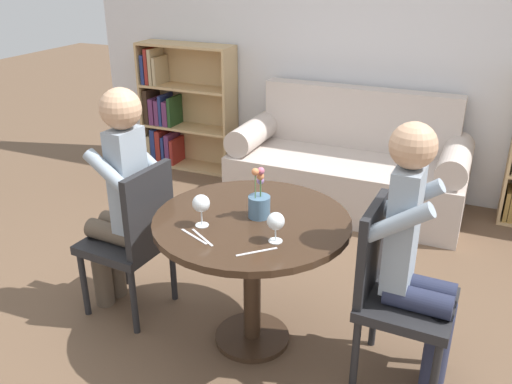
{
  "coord_description": "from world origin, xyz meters",
  "views": [
    {
      "loc": [
        0.98,
        -2.15,
        1.91
      ],
      "look_at": [
        0.0,
        0.05,
        0.85
      ],
      "focal_mm": 38.0,
      "sensor_mm": 36.0,
      "label": 1
    }
  ],
  "objects_px": {
    "bookshelf_left": "(179,110)",
    "couch": "(348,169)",
    "wine_glass_left": "(201,204)",
    "person_left": "(120,197)",
    "chair_left": "(135,235)",
    "wine_glass_right": "(276,222)",
    "person_right": "(417,257)",
    "chair_right": "(393,288)",
    "flower_vase": "(259,203)"
  },
  "relations": [
    {
      "from": "person_left",
      "to": "person_right",
      "type": "distance_m",
      "value": 1.57
    },
    {
      "from": "person_right",
      "to": "wine_glass_right",
      "type": "distance_m",
      "value": 0.64
    },
    {
      "from": "couch",
      "to": "chair_left",
      "type": "xyz_separation_m",
      "value": [
        -0.7,
        -1.91,
        0.18
      ]
    },
    {
      "from": "bookshelf_left",
      "to": "flower_vase",
      "type": "height_order",
      "value": "bookshelf_left"
    },
    {
      "from": "wine_glass_left",
      "to": "wine_glass_right",
      "type": "bearing_deg",
      "value": -0.3
    },
    {
      "from": "chair_left",
      "to": "person_left",
      "type": "relative_size",
      "value": 0.69
    },
    {
      "from": "bookshelf_left",
      "to": "wine_glass_right",
      "type": "xyz_separation_m",
      "value": [
        1.93,
        -2.32,
        0.29
      ]
    },
    {
      "from": "couch",
      "to": "chair_left",
      "type": "height_order",
      "value": "couch"
    },
    {
      "from": "wine_glass_right",
      "to": "flower_vase",
      "type": "bearing_deg",
      "value": 129.96
    },
    {
      "from": "chair_right",
      "to": "wine_glass_left",
      "type": "bearing_deg",
      "value": 104.67
    },
    {
      "from": "couch",
      "to": "flower_vase",
      "type": "height_order",
      "value": "flower_vase"
    },
    {
      "from": "person_left",
      "to": "person_right",
      "type": "xyz_separation_m",
      "value": [
        1.57,
        0.04,
        -0.02
      ]
    },
    {
      "from": "bookshelf_left",
      "to": "person_left",
      "type": "xyz_separation_m",
      "value": [
        0.96,
        -2.16,
        0.16
      ]
    },
    {
      "from": "chair_left",
      "to": "chair_right",
      "type": "bearing_deg",
      "value": 96.17
    },
    {
      "from": "bookshelf_left",
      "to": "chair_left",
      "type": "distance_m",
      "value": 2.41
    },
    {
      "from": "person_left",
      "to": "wine_glass_right",
      "type": "bearing_deg",
      "value": 84.61
    },
    {
      "from": "bookshelf_left",
      "to": "chair_left",
      "type": "height_order",
      "value": "bookshelf_left"
    },
    {
      "from": "person_left",
      "to": "person_right",
      "type": "bearing_deg",
      "value": 95.4
    },
    {
      "from": "person_right",
      "to": "person_left",
      "type": "bearing_deg",
      "value": 93.26
    },
    {
      "from": "chair_left",
      "to": "bookshelf_left",
      "type": "bearing_deg",
      "value": -150.54
    },
    {
      "from": "bookshelf_left",
      "to": "person_right",
      "type": "height_order",
      "value": "person_right"
    },
    {
      "from": "chair_right",
      "to": "flower_vase",
      "type": "relative_size",
      "value": 3.43
    },
    {
      "from": "person_left",
      "to": "wine_glass_left",
      "type": "distance_m",
      "value": 0.63
    },
    {
      "from": "wine_glass_left",
      "to": "flower_vase",
      "type": "relative_size",
      "value": 0.6
    },
    {
      "from": "couch",
      "to": "wine_glass_right",
      "type": "distance_m",
      "value": 2.13
    },
    {
      "from": "chair_left",
      "to": "person_right",
      "type": "bearing_deg",
      "value": 95.86
    },
    {
      "from": "chair_right",
      "to": "person_left",
      "type": "relative_size",
      "value": 0.69
    },
    {
      "from": "bookshelf_left",
      "to": "chair_left",
      "type": "xyz_separation_m",
      "value": [
        1.04,
        -2.17,
        -0.05
      ]
    },
    {
      "from": "person_left",
      "to": "flower_vase",
      "type": "distance_m",
      "value": 0.82
    },
    {
      "from": "chair_left",
      "to": "person_right",
      "type": "xyz_separation_m",
      "value": [
        1.49,
        0.05,
        0.19
      ]
    },
    {
      "from": "wine_glass_right",
      "to": "chair_right",
      "type": "bearing_deg",
      "value": 22.04
    },
    {
      "from": "couch",
      "to": "chair_right",
      "type": "xyz_separation_m",
      "value": [
        0.7,
        -1.85,
        0.18
      ]
    },
    {
      "from": "chair_right",
      "to": "wine_glass_right",
      "type": "distance_m",
      "value": 0.64
    },
    {
      "from": "wine_glass_right",
      "to": "flower_vase",
      "type": "distance_m",
      "value": 0.26
    },
    {
      "from": "person_left",
      "to": "chair_right",
      "type": "bearing_deg",
      "value": 95.66
    },
    {
      "from": "bookshelf_left",
      "to": "person_right",
      "type": "relative_size",
      "value": 0.91
    },
    {
      "from": "chair_left",
      "to": "wine_glass_right",
      "type": "distance_m",
      "value": 0.96
    },
    {
      "from": "couch",
      "to": "person_right",
      "type": "bearing_deg",
      "value": -67.04
    },
    {
      "from": "couch",
      "to": "chair_left",
      "type": "relative_size",
      "value": 2.04
    },
    {
      "from": "person_left",
      "to": "wine_glass_right",
      "type": "distance_m",
      "value": 0.99
    },
    {
      "from": "bookshelf_left",
      "to": "couch",
      "type": "bearing_deg",
      "value": -8.71
    },
    {
      "from": "couch",
      "to": "flower_vase",
      "type": "relative_size",
      "value": 7.0
    },
    {
      "from": "chair_left",
      "to": "flower_vase",
      "type": "xyz_separation_m",
      "value": [
        0.72,
        0.05,
        0.31
      ]
    },
    {
      "from": "couch",
      "to": "person_left",
      "type": "bearing_deg",
      "value": -112.42
    },
    {
      "from": "person_left",
      "to": "person_right",
      "type": "relative_size",
      "value": 1.01
    },
    {
      "from": "wine_glass_left",
      "to": "person_left",
      "type": "bearing_deg",
      "value": 165.33
    },
    {
      "from": "couch",
      "to": "person_right",
      "type": "height_order",
      "value": "person_right"
    },
    {
      "from": "couch",
      "to": "wine_glass_right",
      "type": "height_order",
      "value": "couch"
    },
    {
      "from": "couch",
      "to": "wine_glass_left",
      "type": "bearing_deg",
      "value": -95.15
    },
    {
      "from": "chair_left",
      "to": "flower_vase",
      "type": "height_order",
      "value": "flower_vase"
    }
  ]
}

